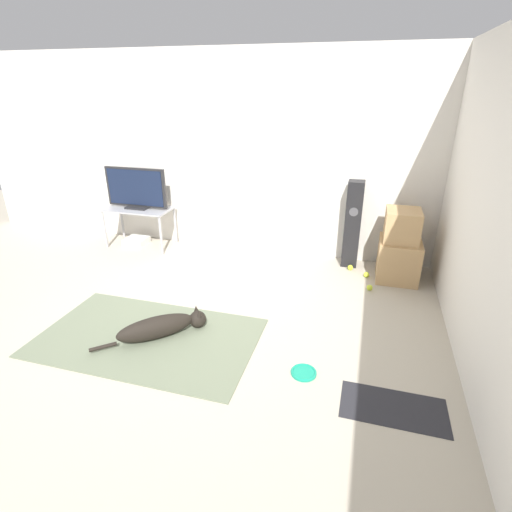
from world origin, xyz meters
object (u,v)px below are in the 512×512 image
(tv, at_px, (136,189))
(tennis_ball_loose_on_carpet, at_px, (366,275))
(cardboard_box_lower, at_px, (398,260))
(tv_stand, at_px, (139,213))
(tennis_ball_by_boxes, at_px, (350,268))
(game_console, at_px, (136,241))
(dog, at_px, (162,326))
(tennis_ball_near_speaker, at_px, (370,288))
(cardboard_box_upper, at_px, (402,226))
(frisbee, at_px, (304,372))
(floor_speaker, at_px, (353,225))

(tv, xyz_separation_m, tennis_ball_loose_on_carpet, (3.12, -0.19, -0.79))
(cardboard_box_lower, distance_m, tv, 3.51)
(tv_stand, height_order, tennis_ball_loose_on_carpet, tv_stand)
(tennis_ball_by_boxes, distance_m, game_console, 3.03)
(dog, xyz_separation_m, tennis_ball_near_speaker, (1.79, 1.45, -0.08))
(cardboard_box_upper, bearing_deg, tennis_ball_near_speaker, -124.53)
(frisbee, relative_size, floor_speaker, 0.19)
(tennis_ball_near_speaker, bearing_deg, cardboard_box_upper, 55.47)
(cardboard_box_lower, height_order, tennis_ball_near_speaker, cardboard_box_lower)
(frisbee, relative_size, tennis_ball_near_speaker, 3.13)
(tv_stand, height_order, tv, tv)
(cardboard_box_upper, distance_m, tennis_ball_by_boxes, 0.82)
(tennis_ball_near_speaker, xyz_separation_m, tennis_ball_loose_on_carpet, (-0.05, 0.33, 0.00))
(floor_speaker, relative_size, tennis_ball_by_boxes, 16.37)
(cardboard_box_lower, distance_m, tennis_ball_near_speaker, 0.54)
(dog, distance_m, tv, 2.51)
(floor_speaker, xyz_separation_m, tv_stand, (-2.90, -0.12, -0.07))
(dog, height_order, tv, tv)
(game_console, bearing_deg, cardboard_box_upper, -1.97)
(tv_stand, relative_size, tv, 1.05)
(cardboard_box_lower, height_order, tv, tv)
(floor_speaker, height_order, tv_stand, floor_speaker)
(frisbee, distance_m, floor_speaker, 2.31)
(cardboard_box_upper, distance_m, tv_stand, 3.46)
(tv_stand, distance_m, tennis_ball_near_speaker, 3.24)
(frisbee, bearing_deg, tv, 141.87)
(tennis_ball_by_boxes, bearing_deg, dog, -128.74)
(dog, height_order, tennis_ball_near_speaker, dog)
(cardboard_box_upper, xyz_separation_m, tv_stand, (-3.45, 0.12, -0.18))
(cardboard_box_upper, distance_m, game_console, 3.60)
(frisbee, xyz_separation_m, tennis_ball_loose_on_carpet, (0.43, 1.93, 0.02))
(dog, relative_size, frisbee, 3.89)
(tennis_ball_by_boxes, height_order, game_console, game_console)
(frisbee, distance_m, game_console, 3.51)
(dog, height_order, tennis_ball_by_boxes, dog)
(tennis_ball_loose_on_carpet, bearing_deg, dog, -134.51)
(tv, relative_size, tennis_ball_near_speaker, 13.35)
(cardboard_box_upper, height_order, tv, tv)
(frisbee, distance_m, cardboard_box_upper, 2.23)
(dog, xyz_separation_m, game_console, (-1.47, 1.98, -0.07))
(floor_speaker, bearing_deg, game_console, -177.78)
(cardboard_box_lower, bearing_deg, dog, -138.28)
(tennis_ball_by_boxes, bearing_deg, tennis_ball_loose_on_carpet, -37.69)
(tv, relative_size, game_console, 2.92)
(cardboard_box_lower, relative_size, tennis_ball_near_speaker, 7.86)
(dog, height_order, cardboard_box_upper, cardboard_box_upper)
(tv, distance_m, tennis_ball_loose_on_carpet, 3.23)
(cardboard_box_upper, height_order, tennis_ball_by_boxes, cardboard_box_upper)
(dog, distance_m, cardboard_box_lower, 2.80)
(tennis_ball_by_boxes, height_order, tennis_ball_near_speaker, same)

